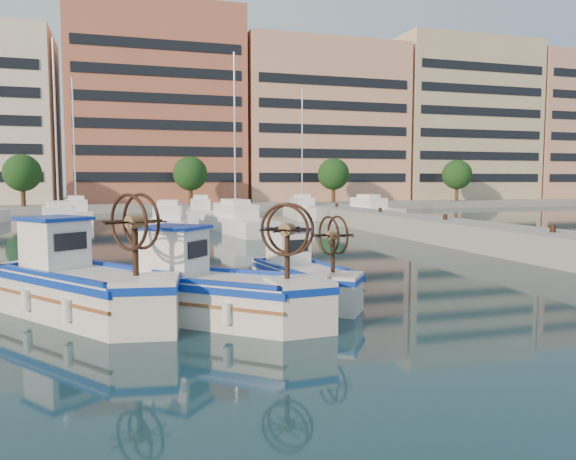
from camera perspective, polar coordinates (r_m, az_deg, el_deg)
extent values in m
plane|color=#17363E|center=(14.05, 1.30, -8.69)|extent=(300.00, 300.00, 0.00)
cube|color=gray|center=(27.30, 22.44, -1.11)|extent=(3.00, 60.00, 1.20)
cube|color=gray|center=(80.13, -13.89, 2.69)|extent=(180.00, 40.00, 0.60)
cube|color=#B05F44|center=(78.75, -13.27, 12.00)|extent=(22.00, 14.00, 25.00)
cube|color=black|center=(71.82, -12.90, 12.70)|extent=(20.24, 0.12, 22.50)
cube|color=tan|center=(83.34, 3.02, 10.69)|extent=(23.00, 14.00, 22.00)
cube|color=black|center=(76.83, 4.84, 11.17)|extent=(21.16, 0.12, 19.80)
cube|color=tan|center=(93.77, 16.58, 10.47)|extent=(22.00, 14.00, 24.00)
cube|color=black|center=(88.04, 19.14, 10.78)|extent=(20.24, 0.12, 21.60)
cube|color=tan|center=(107.35, 26.54, 9.17)|extent=(21.00, 14.00, 23.00)
cylinder|color=#3F2B19|center=(67.19, -25.30, 2.97)|extent=(0.50, 0.50, 3.00)
sphere|color=#1C4619|center=(67.17, -25.39, 5.27)|extent=(4.00, 4.00, 4.00)
cylinder|color=#3F2B19|center=(67.00, -9.87, 3.37)|extent=(0.50, 0.50, 3.00)
sphere|color=#1C4619|center=(66.98, -9.90, 5.68)|extent=(4.00, 4.00, 4.00)
cylinder|color=#3F2B19|center=(71.49, 4.63, 3.52)|extent=(0.50, 0.50, 3.00)
sphere|color=#1C4619|center=(71.47, 4.64, 5.69)|extent=(4.00, 4.00, 4.00)
cylinder|color=#3F2B19|center=(79.88, 16.75, 3.48)|extent=(0.50, 0.50, 3.00)
sphere|color=#1C4619|center=(79.86, 16.80, 5.42)|extent=(4.00, 4.00, 4.00)
cube|color=white|center=(35.56, -22.22, 0.07)|extent=(3.71, 9.35, 1.00)
cylinder|color=silver|center=(35.55, -22.51, 8.94)|extent=(0.12, 0.12, 11.00)
cube|color=white|center=(35.91, -12.04, 0.38)|extent=(3.43, 9.28, 1.00)
cube|color=white|center=(36.74, -5.36, 0.57)|extent=(3.47, 10.13, 1.00)
cylinder|color=silver|center=(36.73, -5.43, 9.16)|extent=(0.12, 0.12, 11.00)
cube|color=white|center=(48.40, -20.69, 1.33)|extent=(2.86, 7.26, 1.00)
cylinder|color=silver|center=(48.39, -20.90, 7.84)|extent=(0.12, 0.12, 11.00)
cube|color=white|center=(48.29, -8.83, 1.59)|extent=(3.58, 9.24, 1.00)
cube|color=white|center=(50.77, 1.43, 1.81)|extent=(3.35, 8.81, 1.00)
cylinder|color=silver|center=(50.76, 1.44, 8.02)|extent=(0.12, 0.12, 11.00)
cube|color=white|center=(50.59, 8.16, 1.75)|extent=(3.23, 8.53, 1.00)
cube|color=silver|center=(14.53, -19.85, -6.23)|extent=(4.24, 4.82, 1.14)
cube|color=#0C2D9E|center=(14.46, -19.90, -4.55)|extent=(4.37, 4.97, 0.17)
cube|color=#186FBC|center=(14.47, -19.89, -4.82)|extent=(3.63, 4.20, 0.06)
cube|color=white|center=(15.46, -22.61, -1.30)|extent=(1.79, 1.84, 1.19)
cube|color=#0C2D9E|center=(15.40, -22.69, 1.10)|extent=(2.02, 2.06, 0.09)
cylinder|color=#331E14|center=(12.77, -15.23, -2.20)|extent=(0.13, 0.13, 1.25)
cylinder|color=brown|center=(12.71, -15.30, 0.81)|extent=(0.46, 0.45, 0.30)
torus|color=#331E14|center=(12.61, -15.88, 0.76)|extent=(0.80, 1.07, 1.27)
torus|color=#331E14|center=(12.80, -14.72, 0.85)|extent=(0.80, 1.07, 1.27)
cube|color=silver|center=(13.48, -7.16, -7.02)|extent=(4.36, 4.12, 1.05)
cube|color=#0C2D9E|center=(13.40, -7.18, -5.35)|extent=(4.50, 4.24, 0.16)
cube|color=#186FBC|center=(13.41, -7.18, -5.61)|extent=(3.79, 3.54, 0.06)
cube|color=white|center=(13.95, -11.45, -2.18)|extent=(1.71, 1.69, 1.10)
cube|color=#0C2D9E|center=(13.89, -11.49, 0.28)|extent=(1.92, 1.90, 0.08)
cylinder|color=#331E14|center=(12.46, -0.08, -2.79)|extent=(0.12, 0.12, 1.16)
cylinder|color=brown|center=(12.40, -0.08, 0.05)|extent=(0.42, 0.43, 0.28)
torus|color=#331E14|center=(12.26, -0.37, 0.00)|extent=(0.93, 0.82, 1.17)
torus|color=#331E14|center=(12.53, 0.20, 0.11)|extent=(0.93, 0.82, 1.17)
cube|color=silver|center=(15.86, 1.68, -5.42)|extent=(2.12, 3.83, 0.91)
cube|color=#0C2D9E|center=(15.80, 1.68, -4.19)|extent=(2.18, 3.95, 0.14)
cube|color=#186FBC|center=(15.81, 1.68, -4.39)|extent=(1.72, 3.42, 0.05)
cube|color=white|center=(16.64, 0.02, -1.70)|extent=(1.12, 1.26, 0.95)
cube|color=#0C2D9E|center=(16.59, 0.02, 0.08)|extent=(1.27, 1.41, 0.07)
cylinder|color=#331E14|center=(14.37, 4.59, -2.67)|extent=(0.10, 0.10, 1.00)
cylinder|color=brown|center=(14.31, 4.61, -0.54)|extent=(0.31, 0.28, 0.24)
torus|color=#331E14|center=(14.25, 4.16, -0.57)|extent=(0.22, 1.01, 1.01)
torus|color=#331E14|center=(14.38, 5.05, -0.52)|extent=(0.22, 1.01, 1.01)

